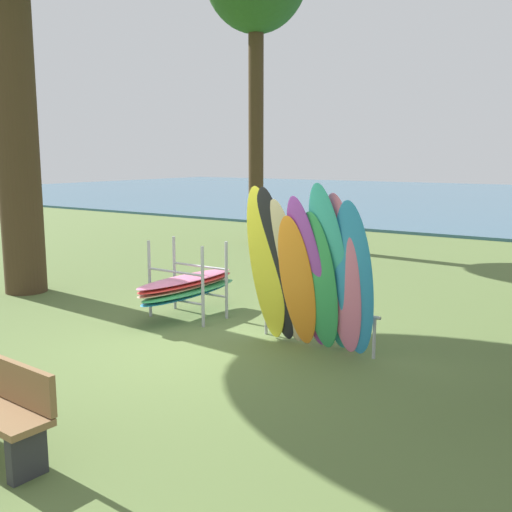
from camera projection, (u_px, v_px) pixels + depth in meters
The scene contains 3 objects.
ground_plane at pixel (207, 348), 8.16m from camera, with size 80.00×80.00×0.00m, color #566B38.
leaning_board_pile at pixel (308, 275), 7.89m from camera, with size 1.91×0.80×2.28m.
board_storage_rack at pixel (187, 286), 9.64m from camera, with size 1.15×2.12×1.25m.
Camera 1 is at (4.93, -6.14, 2.60)m, focal length 42.05 mm.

